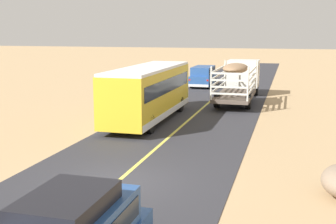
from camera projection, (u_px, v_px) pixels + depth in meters
The scene contains 6 objects.
ground_plane at pixel (118, 182), 15.73m from camera, with size 240.00×240.00×0.00m, color tan.
road_surface at pixel (118, 182), 15.73m from camera, with size 8.00×120.00×0.02m, color #2D2D33.
road_centre_line at pixel (118, 181), 15.73m from camera, with size 0.16×117.60×0.00m, color #D8CC4C.
livestock_truck at pixel (240, 76), 34.47m from camera, with size 2.53×9.70×3.02m.
bus at pixel (149, 92), 26.14m from camera, with size 2.54×10.00×3.21m.
car_far at pixel (203, 75), 42.10m from camera, with size 1.90×4.62×1.93m.
Camera 1 is at (5.75, -13.98, 5.34)m, focal length 47.08 mm.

